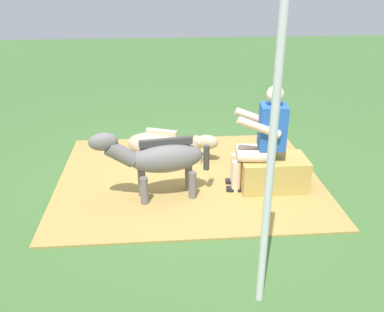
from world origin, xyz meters
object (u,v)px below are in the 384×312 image
object	(u,v)px
pony_standing	(159,158)
pony_lying	(163,145)
person_seated	(262,136)
tent_pole_left	(271,161)
hay_bale	(273,174)

from	to	relation	value
pony_standing	pony_lying	bearing A→B (deg)	-93.39
person_seated	pony_standing	bearing A→B (deg)	7.01
person_seated	tent_pole_left	xyz separation A→B (m)	(0.42, 1.84, 0.55)
hay_bale	tent_pole_left	xyz separation A→B (m)	(0.58, 1.83, 1.05)
person_seated	pony_standing	world-z (taller)	person_seated
tent_pole_left	pony_lying	bearing A→B (deg)	-75.77
pony_standing	pony_lying	world-z (taller)	pony_standing
hay_bale	pony_standing	world-z (taller)	pony_standing
pony_standing	tent_pole_left	xyz separation A→B (m)	(-0.79, 1.70, 0.73)
person_seated	pony_lying	xyz separation A→B (m)	(1.14, -1.01, -0.51)
hay_bale	person_seated	bearing A→B (deg)	-4.06
person_seated	pony_lying	distance (m)	1.61
person_seated	tent_pole_left	bearing A→B (deg)	77.21
pony_standing	pony_lying	xyz separation A→B (m)	(-0.07, -1.16, -0.33)
hay_bale	tent_pole_left	world-z (taller)	tent_pole_left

